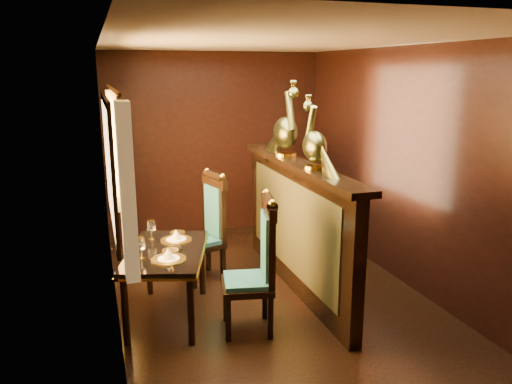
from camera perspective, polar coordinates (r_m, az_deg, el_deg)
ground at (r=5.07m, az=2.34°, el=-12.65°), size 5.00×5.00×0.00m
room_shell at (r=4.57m, az=1.45°, el=5.33°), size 3.04×5.04×2.52m
partition at (r=5.17m, az=4.59°, el=-3.60°), size 0.26×2.70×1.36m
dining_table at (r=4.66m, az=-10.23°, el=-7.27°), size 0.99×1.28×0.86m
chair_left at (r=4.36m, az=0.49°, el=-7.86°), size 0.53×0.54×1.24m
chair_right at (r=5.47m, az=-5.33°, el=-3.56°), size 0.53×0.55×1.21m
peacock_left at (r=4.61m, az=6.76°, el=6.74°), size 0.21×0.57×0.67m
peacock_right at (r=5.27m, az=3.43°, el=8.36°), size 0.25×0.67×0.80m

